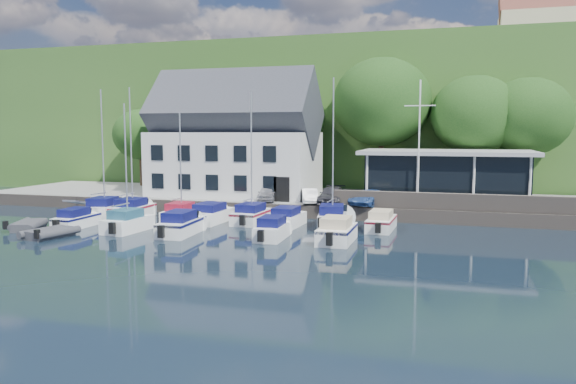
% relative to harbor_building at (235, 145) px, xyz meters
% --- Properties ---
extents(ground, '(180.00, 180.00, 0.00)m').
position_rel_harbor_building_xyz_m(ground, '(7.00, -16.50, -5.35)').
color(ground, black).
rests_on(ground, ground).
extents(quay, '(60.00, 13.00, 1.00)m').
position_rel_harbor_building_xyz_m(quay, '(7.00, 1.00, -4.85)').
color(quay, gray).
rests_on(quay, ground).
extents(quay_face, '(60.00, 0.30, 1.00)m').
position_rel_harbor_building_xyz_m(quay_face, '(7.00, -5.50, -4.85)').
color(quay_face, '#63584F').
rests_on(quay_face, ground).
extents(hillside, '(160.00, 75.00, 16.00)m').
position_rel_harbor_building_xyz_m(hillside, '(7.00, 45.50, 2.65)').
color(hillside, '#335720').
rests_on(hillside, ground).
extents(field_patch, '(50.00, 30.00, 0.30)m').
position_rel_harbor_building_xyz_m(field_patch, '(15.00, 53.50, 10.80)').
color(field_patch, '#5D6B35').
rests_on(field_patch, hillside).
extents(farmhouse, '(10.40, 7.00, 8.20)m').
position_rel_harbor_building_xyz_m(farmhouse, '(29.00, 35.50, 14.75)').
color(farmhouse, beige).
rests_on(farmhouse, hillside).
extents(harbor_building, '(14.40, 8.20, 8.70)m').
position_rel_harbor_building_xyz_m(harbor_building, '(0.00, 0.00, 0.00)').
color(harbor_building, silver).
rests_on(harbor_building, quay).
extents(club_pavilion, '(13.20, 7.20, 4.10)m').
position_rel_harbor_building_xyz_m(club_pavilion, '(18.00, -0.50, -2.30)').
color(club_pavilion, black).
rests_on(club_pavilion, quay).
extents(seawall, '(18.00, 0.50, 1.20)m').
position_rel_harbor_building_xyz_m(seawall, '(19.00, -5.10, -3.75)').
color(seawall, '#63584F').
rests_on(seawall, quay).
extents(gangway, '(1.20, 6.00, 1.40)m').
position_rel_harbor_building_xyz_m(gangway, '(-9.50, -7.50, -5.35)').
color(gangway, silver).
rests_on(gangway, ground).
extents(car_silver, '(2.04, 3.68, 1.19)m').
position_rel_harbor_building_xyz_m(car_silver, '(4.21, -3.79, -3.76)').
color(car_silver, '#ADADB2').
rests_on(car_silver, quay).
extents(car_white, '(2.15, 3.61, 1.12)m').
position_rel_harbor_building_xyz_m(car_white, '(7.82, -4.08, -3.79)').
color(car_white, silver).
rests_on(car_white, quay).
extents(car_dgrey, '(2.02, 4.50, 1.28)m').
position_rel_harbor_building_xyz_m(car_dgrey, '(9.54, -3.84, -3.71)').
color(car_dgrey, '#313136').
rests_on(car_dgrey, quay).
extents(car_blue, '(2.54, 3.97, 1.27)m').
position_rel_harbor_building_xyz_m(car_blue, '(12.45, -4.07, -3.72)').
color(car_blue, '#2C4C87').
rests_on(car_blue, quay).
extents(flagpole, '(2.24, 0.20, 9.32)m').
position_rel_harbor_building_xyz_m(flagpole, '(16.07, -4.07, 0.31)').
color(flagpole, silver).
rests_on(flagpole, quay).
extents(tree_0, '(5.76, 5.76, 7.87)m').
position_rel_harbor_building_xyz_m(tree_0, '(-12.34, 4.95, -0.42)').
color(tree_0, '#11340F').
rests_on(tree_0, quay).
extents(tree_1, '(7.96, 7.96, 10.88)m').
position_rel_harbor_building_xyz_m(tree_1, '(-4.06, 5.14, 1.09)').
color(tree_1, '#11340F').
rests_on(tree_1, quay).
extents(tree_2, '(7.53, 7.53, 10.28)m').
position_rel_harbor_building_xyz_m(tree_2, '(3.21, 4.87, 0.79)').
color(tree_2, '#11340F').
rests_on(tree_2, quay).
extents(tree_3, '(9.03, 9.03, 12.35)m').
position_rel_harbor_building_xyz_m(tree_3, '(12.08, 6.13, 1.82)').
color(tree_3, '#11340F').
rests_on(tree_3, quay).
extents(tree_4, '(7.66, 7.66, 10.47)m').
position_rel_harbor_building_xyz_m(tree_4, '(20.25, 5.70, 0.89)').
color(tree_4, '#11340F').
rests_on(tree_4, quay).
extents(tree_5, '(7.46, 7.46, 10.19)m').
position_rel_harbor_building_xyz_m(tree_5, '(24.58, 5.91, 0.75)').
color(tree_5, '#11340F').
rests_on(tree_5, quay).
extents(boat_r1_0, '(2.95, 6.11, 9.46)m').
position_rel_harbor_building_xyz_m(boat_r1_0, '(-7.24, -9.16, -0.62)').
color(boat_r1_0, white).
rests_on(boat_r1_0, ground).
extents(boat_r1_1, '(2.34, 5.68, 9.32)m').
position_rel_harbor_building_xyz_m(boat_r1_1, '(-4.99, -8.83, -0.69)').
color(boat_r1_1, white).
rests_on(boat_r1_1, ground).
extents(boat_r1_2, '(2.07, 5.51, 8.54)m').
position_rel_harbor_building_xyz_m(boat_r1_2, '(-0.62, -9.31, -1.08)').
color(boat_r1_2, white).
rests_on(boat_r1_2, ground).
extents(boat_r1_3, '(2.37, 6.29, 1.44)m').
position_rel_harbor_building_xyz_m(boat_r1_3, '(1.71, -9.20, -4.63)').
color(boat_r1_3, white).
rests_on(boat_r1_3, ground).
extents(boat_r1_4, '(2.28, 5.78, 8.91)m').
position_rel_harbor_building_xyz_m(boat_r1_4, '(4.68, -8.73, -0.90)').
color(boat_r1_4, white).
rests_on(boat_r1_4, ground).
extents(boat_r1_5, '(2.17, 5.57, 1.39)m').
position_rel_harbor_building_xyz_m(boat_r1_5, '(7.51, -9.36, -4.66)').
color(boat_r1_5, white).
rests_on(boat_r1_5, ground).
extents(boat_r1_6, '(2.91, 6.07, 9.49)m').
position_rel_harbor_building_xyz_m(boat_r1_6, '(10.59, -8.66, -0.60)').
color(boat_r1_6, white).
rests_on(boat_r1_6, ground).
extents(boat_r1_7, '(1.91, 5.82, 1.36)m').
position_rel_harbor_building_xyz_m(boat_r1_7, '(14.00, -8.95, -4.67)').
color(boat_r1_7, white).
rests_on(boat_r1_7, ground).
extents(boat_r2_0, '(1.64, 5.42, 1.36)m').
position_rel_harbor_building_xyz_m(boat_r2_0, '(-6.30, -13.85, -4.67)').
color(boat_r2_0, white).
rests_on(boat_r2_0, ground).
extents(boat_r2_1, '(2.37, 5.44, 9.22)m').
position_rel_harbor_building_xyz_m(boat_r2_1, '(-2.03, -14.25, -0.74)').
color(boat_r2_1, white).
rests_on(boat_r2_1, ground).
extents(boat_r2_2, '(2.29, 6.31, 1.55)m').
position_rel_harbor_building_xyz_m(boat_r2_2, '(1.86, -14.21, -4.57)').
color(boat_r2_2, white).
rests_on(boat_r2_2, ground).
extents(boat_r2_3, '(1.90, 5.37, 1.41)m').
position_rel_harbor_building_xyz_m(boat_r2_3, '(7.92, -13.89, -4.65)').
color(boat_r2_3, white).
rests_on(boat_r2_3, ground).
extents(boat_r2_4, '(2.08, 5.53, 1.56)m').
position_rel_harbor_building_xyz_m(boat_r2_4, '(11.96, -13.90, -4.57)').
color(boat_r2_4, white).
rests_on(boat_r2_4, ground).
extents(dinghy_0, '(3.05, 3.79, 0.77)m').
position_rel_harbor_building_xyz_m(dinghy_0, '(-8.92, -15.41, -4.97)').
color(dinghy_0, '#36363B').
rests_on(dinghy_0, ground).
extents(dinghy_1, '(2.60, 3.58, 0.76)m').
position_rel_harbor_building_xyz_m(dinghy_1, '(-5.59, -17.43, -4.97)').
color(dinghy_1, '#36363B').
rests_on(dinghy_1, ground).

